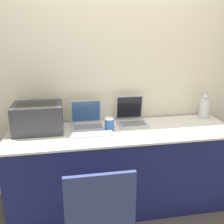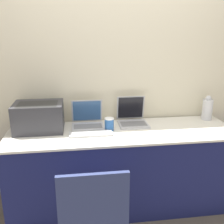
{
  "view_description": "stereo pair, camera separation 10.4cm",
  "coord_description": "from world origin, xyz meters",
  "px_view_note": "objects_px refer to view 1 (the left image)",
  "views": [
    {
      "loc": [
        -0.52,
        -1.95,
        1.69
      ],
      "look_at": [
        -0.1,
        0.36,
        0.97
      ],
      "focal_mm": 42.0,
      "sensor_mm": 36.0,
      "label": 1
    },
    {
      "loc": [
        -0.41,
        -1.96,
        1.69
      ],
      "look_at": [
        -0.1,
        0.36,
        0.97
      ],
      "focal_mm": 42.0,
      "sensor_mm": 36.0,
      "label": 2
    }
  ],
  "objects_px": {
    "laptop_left": "(87,121)",
    "coffee_cup": "(109,124)",
    "external_keyboard": "(92,134)",
    "metal_pitcher": "(205,108)",
    "laptop_right": "(131,118)",
    "printer": "(38,117)",
    "chair": "(98,212)"
  },
  "relations": [
    {
      "from": "laptop_left",
      "to": "metal_pitcher",
      "type": "relative_size",
      "value": 1.19
    },
    {
      "from": "laptop_left",
      "to": "metal_pitcher",
      "type": "bearing_deg",
      "value": 1.62
    },
    {
      "from": "laptop_left",
      "to": "coffee_cup",
      "type": "xyz_separation_m",
      "value": [
        0.2,
        -0.14,
        0.01
      ]
    },
    {
      "from": "laptop_left",
      "to": "chair",
      "type": "bearing_deg",
      "value": -91.09
    },
    {
      "from": "external_keyboard",
      "to": "coffee_cup",
      "type": "height_order",
      "value": "coffee_cup"
    },
    {
      "from": "laptop_right",
      "to": "external_keyboard",
      "type": "relative_size",
      "value": 0.75
    },
    {
      "from": "chair",
      "to": "laptop_left",
      "type": "bearing_deg",
      "value": 88.91
    },
    {
      "from": "laptop_left",
      "to": "chair",
      "type": "xyz_separation_m",
      "value": [
        -0.02,
        -0.96,
        -0.32
      ]
    },
    {
      "from": "laptop_left",
      "to": "laptop_right",
      "type": "xyz_separation_m",
      "value": [
        0.46,
        0.02,
        0.0
      ]
    },
    {
      "from": "laptop_right",
      "to": "metal_pitcher",
      "type": "distance_m",
      "value": 0.82
    },
    {
      "from": "coffee_cup",
      "to": "printer",
      "type": "bearing_deg",
      "value": 172.21
    },
    {
      "from": "printer",
      "to": "coffee_cup",
      "type": "height_order",
      "value": "printer"
    },
    {
      "from": "external_keyboard",
      "to": "printer",
      "type": "bearing_deg",
      "value": 158.58
    },
    {
      "from": "coffee_cup",
      "to": "laptop_right",
      "type": "bearing_deg",
      "value": 32.12
    },
    {
      "from": "chair",
      "to": "printer",
      "type": "bearing_deg",
      "value": 115.75
    },
    {
      "from": "external_keyboard",
      "to": "coffee_cup",
      "type": "xyz_separation_m",
      "value": [
        0.18,
        0.1,
        0.05
      ]
    },
    {
      "from": "printer",
      "to": "chair",
      "type": "height_order",
      "value": "printer"
    },
    {
      "from": "printer",
      "to": "metal_pitcher",
      "type": "height_order",
      "value": "printer"
    },
    {
      "from": "laptop_right",
      "to": "chair",
      "type": "relative_size",
      "value": 0.34
    },
    {
      "from": "laptop_left",
      "to": "metal_pitcher",
      "type": "distance_m",
      "value": 1.27
    },
    {
      "from": "external_keyboard",
      "to": "metal_pitcher",
      "type": "relative_size",
      "value": 1.51
    },
    {
      "from": "printer",
      "to": "laptop_left",
      "type": "bearing_deg",
      "value": 6.88
    },
    {
      "from": "printer",
      "to": "chair",
      "type": "distance_m",
      "value": 1.09
    },
    {
      "from": "laptop_right",
      "to": "coffee_cup",
      "type": "xyz_separation_m",
      "value": [
        -0.26,
        -0.16,
        0.0
      ]
    },
    {
      "from": "printer",
      "to": "metal_pitcher",
      "type": "distance_m",
      "value": 1.73
    },
    {
      "from": "laptop_left",
      "to": "external_keyboard",
      "type": "xyz_separation_m",
      "value": [
        0.02,
        -0.24,
        -0.04
      ]
    },
    {
      "from": "metal_pitcher",
      "to": "chair",
      "type": "relative_size",
      "value": 0.3
    },
    {
      "from": "laptop_left",
      "to": "external_keyboard",
      "type": "relative_size",
      "value": 0.79
    },
    {
      "from": "printer",
      "to": "laptop_left",
      "type": "distance_m",
      "value": 0.47
    },
    {
      "from": "printer",
      "to": "laptop_left",
      "type": "height_order",
      "value": "printer"
    },
    {
      "from": "external_keyboard",
      "to": "chair",
      "type": "height_order",
      "value": "chair"
    },
    {
      "from": "laptop_left",
      "to": "coffee_cup",
      "type": "relative_size",
      "value": 2.57
    }
  ]
}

